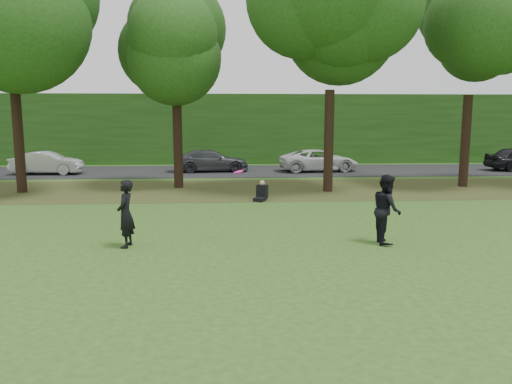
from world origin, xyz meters
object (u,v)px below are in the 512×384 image
player_left (126,214)px  frisbee (239,172)px  player_right (387,209)px  seated_person (262,193)px

player_left → frisbee: size_ratio=6.63×
player_right → seated_person: size_ratio=2.28×
player_right → frisbee: (-4.03, 0.36, 1.01)m
seated_person → player_right: bearing=-43.8°
frisbee → seated_person: size_ratio=0.33×
player_left → seated_person: 8.25m
player_right → frisbee: 4.17m
player_left → player_right: bearing=94.9°
player_right → frisbee: bearing=89.5°
player_right → seated_person: 7.72m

